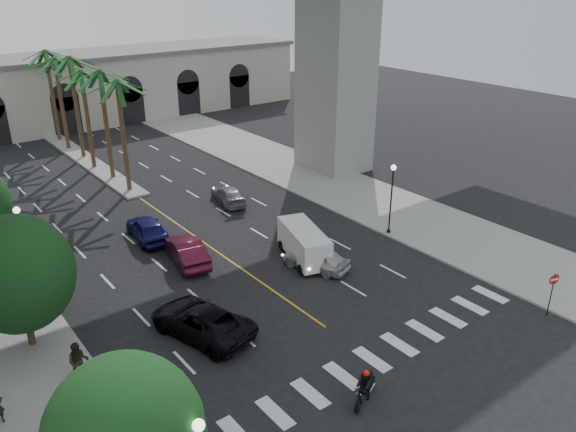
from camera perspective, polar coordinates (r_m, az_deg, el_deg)
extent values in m
plane|color=black|center=(29.88, 6.42, -12.87)|extent=(140.00, 140.00, 0.00)
cube|color=gray|center=(48.60, 7.01, 2.15)|extent=(8.00, 100.00, 0.15)
cube|color=gray|center=(60.13, -19.53, 5.19)|extent=(2.00, 24.00, 0.20)
cube|color=#BAB7A7|center=(75.16, -24.36, 11.03)|extent=(70.00, 10.00, 8.00)
cube|color=slate|center=(74.50, -24.92, 14.20)|extent=(71.00, 10.50, 0.50)
cube|color=gray|center=(53.28, 4.93, 15.63)|extent=(5.00, 6.00, 20.80)
cylinder|color=#47331E|center=(49.76, -16.36, 7.56)|extent=(0.40, 0.40, 9.50)
cylinder|color=#47331E|center=(53.40, -17.94, 8.58)|extent=(0.40, 0.40, 9.80)
cylinder|color=#47331E|center=(57.05, -19.65, 9.01)|extent=(0.40, 0.40, 9.30)
cylinder|color=#47331E|center=(60.79, -20.67, 10.09)|extent=(0.40, 0.40, 10.10)
cylinder|color=#47331E|center=(64.53, -21.99, 10.37)|extent=(0.40, 0.40, 9.60)
cylinder|color=#47331E|center=(68.36, -22.78, 11.04)|extent=(0.40, 0.40, 9.90)
cylinder|color=#382616|center=(31.79, -24.84, -10.07)|extent=(0.36, 0.36, 2.45)
ellipsoid|color=black|center=(30.35, -25.79, -5.32)|extent=(5.44, 5.44, 5.98)
sphere|color=white|center=(18.20, -9.08, -20.26)|extent=(0.40, 0.40, 0.40)
cylinder|color=black|center=(37.69, -24.54, -6.44)|extent=(0.28, 0.28, 0.36)
cylinder|color=black|center=(36.63, -25.17, -3.14)|extent=(0.11, 0.11, 5.00)
sphere|color=white|center=(35.65, -25.87, 0.53)|extent=(0.40, 0.40, 0.40)
cylinder|color=black|center=(41.74, 10.17, -1.61)|extent=(0.28, 0.28, 0.36)
cylinder|color=black|center=(40.79, 10.41, 1.47)|extent=(0.11, 0.11, 5.00)
sphere|color=white|center=(39.91, 10.68, 4.86)|extent=(0.40, 0.40, 0.40)
cube|color=black|center=(21.20, -12.01, -19.95)|extent=(0.25, 0.18, 0.80)
cylinder|color=black|center=(25.02, -16.01, -17.07)|extent=(0.10, 0.10, 3.50)
cube|color=black|center=(24.09, -16.42, -14.34)|extent=(0.25, 0.18, 0.80)
cylinder|color=black|center=(25.94, 7.15, -18.57)|extent=(0.67, 0.39, 0.69)
cylinder|color=black|center=(27.13, 8.46, -16.45)|extent=(0.67, 0.39, 0.69)
cube|color=silver|center=(26.51, 7.88, -17.27)|extent=(0.55, 0.48, 0.30)
cube|color=black|center=(26.18, 7.78, -16.96)|extent=(0.68, 0.49, 0.23)
cube|color=black|center=(26.58, 8.18, -16.38)|extent=(0.58, 0.46, 0.14)
cylinder|color=black|center=(25.68, 7.44, -17.13)|extent=(0.29, 0.59, 0.03)
cube|color=black|center=(26.11, 8.03, -15.98)|extent=(0.45, 0.52, 0.59)
cube|color=black|center=(26.21, 8.18, -15.65)|extent=(0.29, 0.38, 0.43)
sphere|color=red|center=(25.75, 7.95, -15.52)|extent=(0.30, 0.30, 0.30)
imported|color=#A7A9AC|center=(36.21, 2.89, -4.33)|extent=(3.16, 4.75, 1.50)
imported|color=#4B0F21|center=(37.51, -10.29, -3.50)|extent=(2.74, 5.39, 1.70)
imported|color=black|center=(30.33, -8.78, -10.46)|extent=(4.29, 6.55, 1.68)
imported|color=slate|center=(46.79, -6.06, 2.13)|extent=(2.94, 5.01, 1.36)
imported|color=#10104C|center=(41.25, -14.10, -1.26)|extent=(2.58, 5.21, 1.71)
cube|color=white|center=(37.13, 1.62, -2.70)|extent=(3.41, 5.53, 1.92)
cube|color=black|center=(35.00, 3.11, -4.01)|extent=(1.77, 0.77, 0.82)
cylinder|color=black|center=(35.75, 1.32, -5.45)|extent=(0.46, 0.72, 0.67)
cylinder|color=black|center=(36.38, 4.01, -4.96)|extent=(0.46, 0.72, 0.67)
cylinder|color=black|center=(38.78, -0.65, -2.99)|extent=(0.46, 0.72, 0.67)
cylinder|color=black|center=(39.36, 1.87, -2.58)|extent=(0.46, 0.72, 0.67)
imported|color=black|center=(28.49, -20.52, -13.67)|extent=(1.16, 1.05, 1.97)
cylinder|color=black|center=(34.37, 25.14, -7.35)|extent=(0.06, 0.06, 2.62)
cylinder|color=#B90D13|center=(33.89, 25.44, -5.84)|extent=(0.63, 0.24, 0.65)
cube|color=silver|center=(33.89, 25.44, -5.84)|extent=(0.48, 0.18, 0.11)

